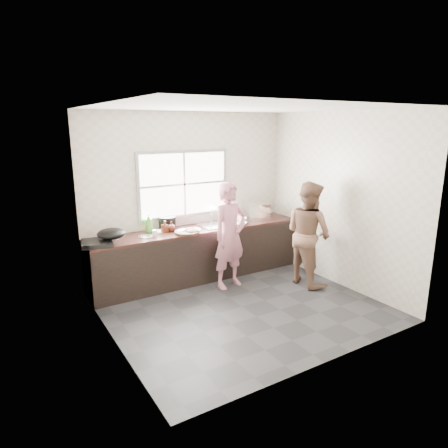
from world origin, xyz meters
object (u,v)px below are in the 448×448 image
woman (230,239)px  bottle_brown_short (171,227)px  plate_food (159,231)px  bottle_green (149,223)px  bowl_crabs (239,220)px  burner (97,243)px  cutting_board (187,232)px  bowl_mince (193,231)px  wok (111,234)px  dish_rack (258,211)px  pot_lid_left (110,238)px  glass_jar (155,233)px  bottle_brown_tall (165,227)px  bowl_held (242,223)px  black_pot (167,223)px  person_side (308,233)px  pot_lid_right (146,236)px

woman → bottle_brown_short: woman is taller
plate_food → bottle_green: 0.20m
bowl_crabs → burner: bearing=-178.1°
cutting_board → bowl_mince: size_ratio=1.61×
plate_food → wok: bearing=-164.1°
dish_rack → pot_lid_left: (-2.61, 0.10, -0.13)m
woman → cutting_board: (-0.56, 0.34, 0.10)m
glass_jar → bottle_brown_short: bearing=21.6°
bottle_green → dish_rack: (1.98, -0.16, -0.01)m
wok → dish_rack: (2.65, 0.12, 0.01)m
bottle_brown_tall → bottle_brown_short: (0.12, 0.01, -0.01)m
bowl_crabs → wok: bearing=-177.8°
bowl_held → glass_jar: (-1.51, 0.10, 0.01)m
woman → black_pot: (-0.70, 0.78, 0.18)m
black_pot → glass_jar: black_pot is taller
bowl_held → plate_food: bearing=166.4°
glass_jar → woman: bearing=-23.0°
burner → dish_rack: (2.85, 0.12, 0.11)m
bowl_held → pot_lid_left: size_ratio=0.88×
bottle_brown_tall → glass_jar: 0.26m
bottle_brown_tall → person_side: bearing=-29.5°
wok → dish_rack: dish_rack is taller
bowl_crabs → burner: size_ratio=0.53×
bottle_brown_tall → wok: bearing=-171.3°
bottle_brown_short → glass_jar: (-0.33, -0.13, -0.03)m
bowl_crabs → wok: wok is taller
cutting_board → plate_food: bearing=135.4°
burner → dish_rack: size_ratio=1.11×
bowl_crabs → bottle_brown_short: 1.23m
bowl_held → bottle_brown_short: 1.20m
person_side → bowl_crabs: 1.23m
wok → pot_lid_right: 0.55m
bowl_mince → plate_food: 0.54m
bowl_mince → burner: bearing=175.9°
bottle_brown_tall → glass_jar: size_ratio=1.78×
black_pot → glass_jar: (-0.35, -0.34, -0.05)m
glass_jar → pot_lid_left: bearing=160.7°
bottle_brown_short → wok: (-0.98, -0.14, 0.06)m
pot_lid_right → bowl_mince: bearing=-12.3°
wok → plate_food: bearing=15.9°
bowl_crabs → pot_lid_left: bearing=176.5°
bowl_crabs → bowl_held: (-0.06, -0.18, -0.00)m
bowl_held → bottle_green: size_ratio=0.73×
bottle_brown_short → dish_rack: dish_rack is taller
black_pot → pot_lid_right: 0.56m
bottle_green → burner: size_ratio=0.71×
burner → plate_food: bearing=12.5°
woman → pot_lid_right: (-1.17, 0.50, 0.09)m
bowl_mince → bottle_brown_short: 0.35m
plate_food → glass_jar: glass_jar is taller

